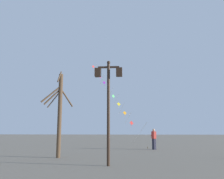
{
  "coord_description": "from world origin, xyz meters",
  "views": [
    {
      "loc": [
        -1.1,
        -1.47,
        1.53
      ],
      "look_at": [
        -2.89,
        19.11,
        5.1
      ],
      "focal_mm": 38.36,
      "sensor_mm": 36.0,
      "label": 1
    }
  ],
  "objects": [
    {
      "name": "ground_plane",
      "position": [
        0.0,
        20.0,
        0.0
      ],
      "size": [
        160.0,
        160.0,
        0.0
      ],
      "primitive_type": "plane",
      "color": "#756B5B"
    },
    {
      "name": "twin_lantern_lamp_post",
      "position": [
        -2.21,
        9.4,
        3.32
      ],
      "size": [
        1.29,
        0.28,
        4.8
      ],
      "color": "black",
      "rests_on": "ground_plane"
    },
    {
      "name": "kite_train",
      "position": [
        -3.65,
        26.97,
        6.0
      ],
      "size": [
        7.26,
        13.04,
        11.26
      ],
      "color": "brown",
      "rests_on": "ground_plane"
    },
    {
      "name": "bare_tree",
      "position": [
        -5.45,
        12.38,
        2.64
      ],
      "size": [
        1.69,
        1.17,
        5.1
      ],
      "color": "#4C3826",
      "rests_on": "ground_plane"
    },
    {
      "name": "kite_flyer",
      "position": [
        0.62,
        19.05,
        0.9
      ],
      "size": [
        0.43,
        0.61,
        1.71
      ],
      "rotation": [
        0.0,
        0.0,
        2.07
      ],
      "color": "#1E1E2D",
      "rests_on": "ground_plane"
    }
  ]
}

